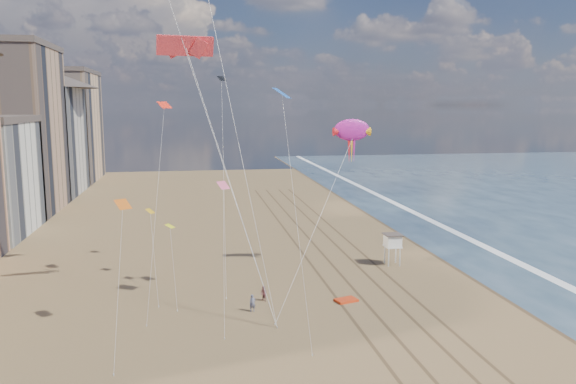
# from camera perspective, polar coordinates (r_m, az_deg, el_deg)

# --- Properties ---
(wet_sand) EXTENTS (260.00, 260.00, 0.00)m
(wet_sand) POSITION_cam_1_polar(r_m,az_deg,el_deg) (80.77, 15.23, -4.72)
(wet_sand) COLOR #42301E
(wet_sand) RESTS_ON ground
(foam) EXTENTS (260.00, 260.00, 0.00)m
(foam) POSITION_cam_1_polar(r_m,az_deg,el_deg) (82.61, 17.88, -4.54)
(foam) COLOR white
(foam) RESTS_ON ground
(tracks) EXTENTS (7.68, 120.00, 0.01)m
(tracks) POSITION_cam_1_polar(r_m,az_deg,el_deg) (66.09, 5.79, -7.46)
(tracks) COLOR brown
(tracks) RESTS_ON ground
(lifeguard_stand) EXTENTS (2.04, 2.04, 3.68)m
(lifeguard_stand) POSITION_cam_1_polar(r_m,az_deg,el_deg) (66.59, 10.58, -4.92)
(lifeguard_stand) COLOR white
(lifeguard_stand) RESTS_ON ground
(grounded_kite) EXTENTS (2.33, 1.84, 0.23)m
(grounded_kite) POSITION_cam_1_polar(r_m,az_deg,el_deg) (54.66, 5.93, -10.87)
(grounded_kite) COLOR red
(grounded_kite) RESTS_ON ground
(show_kite) EXTENTS (7.56, 8.00, 23.73)m
(show_kite) POSITION_cam_1_polar(r_m,az_deg,el_deg) (62.42, 6.50, 6.24)
(show_kite) COLOR #B71C95
(show_kite) RESTS_ON ground
(kite_flyer_a) EXTENTS (0.64, 0.49, 1.58)m
(kite_flyer_a) POSITION_cam_1_polar(r_m,az_deg,el_deg) (51.75, -3.62, -11.19)
(kite_flyer_a) COLOR slate
(kite_flyer_a) RESTS_ON ground
(kite_flyer_b) EXTENTS (0.88, 0.90, 1.47)m
(kite_flyer_b) POSITION_cam_1_polar(r_m,az_deg,el_deg) (54.29, -2.48, -10.27)
(kite_flyer_b) COLOR brown
(kite_flyer_b) RESTS_ON ground
(small_kites) EXTENTS (15.00, 17.70, 15.51)m
(small_kites) POSITION_cam_1_polar(r_m,az_deg,el_deg) (53.32, -9.12, 4.52)
(small_kites) COLOR #E1577C
(small_kites) RESTS_ON ground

